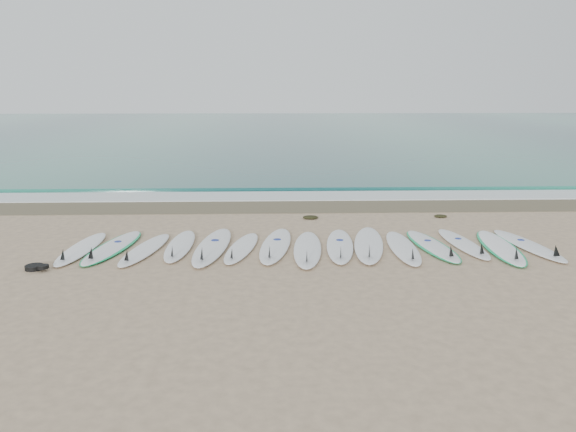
{
  "coord_description": "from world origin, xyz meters",
  "views": [
    {
      "loc": [
        -0.72,
        -10.98,
        3.21
      ],
      "look_at": [
        -0.34,
        1.2,
        0.4
      ],
      "focal_mm": 35.0,
      "sensor_mm": 36.0,
      "label": 1
    }
  ],
  "objects_px": {
    "leash_coil": "(36,267)",
    "surfboard_0": "(80,249)",
    "surfboard_14": "(530,245)",
    "surfboard_7": "(307,249)"
  },
  "relations": [
    {
      "from": "leash_coil",
      "to": "surfboard_0",
      "type": "bearing_deg",
      "value": 70.33
    },
    {
      "from": "surfboard_0",
      "to": "surfboard_14",
      "type": "bearing_deg",
      "value": 2.64
    },
    {
      "from": "leash_coil",
      "to": "surfboard_7",
      "type": "bearing_deg",
      "value": 11.03
    },
    {
      "from": "surfboard_0",
      "to": "surfboard_7",
      "type": "xyz_separation_m",
      "value": [
        4.54,
        -0.18,
        0.0
      ]
    },
    {
      "from": "surfboard_14",
      "to": "leash_coil",
      "type": "xyz_separation_m",
      "value": [
        -9.51,
        -1.1,
        -0.01
      ]
    },
    {
      "from": "surfboard_7",
      "to": "surfboard_14",
      "type": "height_order",
      "value": "surfboard_7"
    },
    {
      "from": "surfboard_0",
      "to": "leash_coil",
      "type": "height_order",
      "value": "surfboard_0"
    },
    {
      "from": "surfboard_14",
      "to": "surfboard_0",
      "type": "bearing_deg",
      "value": 172.0
    },
    {
      "from": "surfboard_7",
      "to": "leash_coil",
      "type": "relative_size",
      "value": 5.89
    },
    {
      "from": "leash_coil",
      "to": "surfboard_14",
      "type": "bearing_deg",
      "value": 6.61
    }
  ]
}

